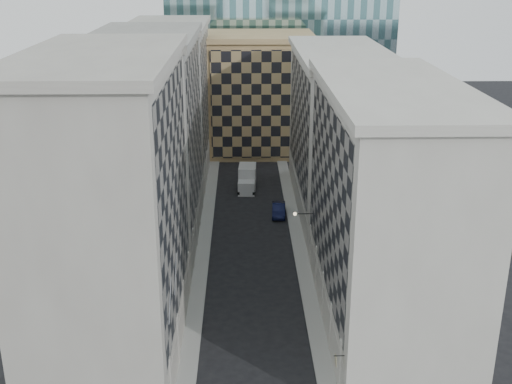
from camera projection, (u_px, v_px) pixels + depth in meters
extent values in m
cube|color=#989892|center=(204.00, 246.00, 70.41)|extent=(1.50, 100.00, 0.15)
cube|color=#989892|center=(299.00, 245.00, 70.63)|extent=(1.50, 100.00, 0.15)
cube|color=#9F998F|center=(110.00, 215.00, 48.53)|extent=(10.00, 22.00, 23.00)
cube|color=gray|center=(174.00, 196.00, 48.12)|extent=(0.25, 19.36, 18.00)
cube|color=#9F998F|center=(179.00, 327.00, 52.02)|extent=(0.45, 21.12, 3.20)
cube|color=#9F998F|center=(97.00, 57.00, 44.47)|extent=(10.80, 22.80, 0.70)
cylinder|color=#9F998F|center=(173.00, 340.00, 49.23)|extent=(0.90, 0.90, 4.40)
cylinder|color=#9F998F|center=(180.00, 304.00, 54.40)|extent=(0.90, 0.90, 4.40)
cylinder|color=#9F998F|center=(185.00, 274.00, 59.56)|extent=(0.90, 0.90, 4.40)
cube|color=gray|center=(149.00, 143.00, 69.37)|extent=(10.00, 22.00, 22.00)
cube|color=gray|center=(194.00, 129.00, 68.96)|extent=(0.25, 19.36, 17.00)
cube|color=gray|center=(196.00, 223.00, 72.69)|extent=(0.45, 21.12, 3.20)
cube|color=gray|center=(143.00, 36.00, 65.48)|extent=(10.80, 22.80, 0.70)
cylinder|color=gray|center=(189.00, 249.00, 64.73)|extent=(0.90, 0.90, 4.40)
cylinder|color=gray|center=(193.00, 227.00, 69.89)|extent=(0.90, 0.90, 4.40)
cylinder|color=gray|center=(196.00, 209.00, 75.06)|extent=(0.90, 0.90, 4.40)
cylinder|color=gray|center=(199.00, 193.00, 80.23)|extent=(0.90, 0.90, 4.40)
cube|color=#9F998F|center=(170.00, 104.00, 90.20)|extent=(10.00, 22.00, 21.00)
cube|color=gray|center=(205.00, 93.00, 89.79)|extent=(0.25, 19.36, 16.00)
cube|color=#9F998F|center=(206.00, 164.00, 93.35)|extent=(0.45, 21.12, 3.20)
cube|color=#9F998F|center=(167.00, 25.00, 86.49)|extent=(10.80, 22.80, 0.70)
cylinder|color=#9F998F|center=(202.00, 179.00, 85.39)|extent=(0.90, 0.90, 4.40)
cylinder|color=#9F998F|center=(204.00, 166.00, 90.56)|extent=(0.90, 0.90, 4.40)
cylinder|color=#9F998F|center=(206.00, 155.00, 95.73)|extent=(0.90, 0.90, 4.40)
cylinder|color=#9F998F|center=(208.00, 145.00, 100.89)|extent=(0.90, 0.90, 4.40)
cube|color=#BAB6AB|center=(386.00, 211.00, 53.27)|extent=(10.00, 26.00, 20.00)
cube|color=gray|center=(328.00, 195.00, 52.65)|extent=(0.25, 22.88, 15.00)
cube|color=#BAB6AB|center=(325.00, 301.00, 56.04)|extent=(0.45, 24.96, 3.20)
cube|color=#BAB6AB|center=(395.00, 88.00, 49.72)|extent=(10.80, 26.80, 0.70)
cylinder|color=#BAB6AB|center=(345.00, 366.00, 46.07)|extent=(0.90, 0.90, 4.40)
cylinder|color=#BAB6AB|center=(335.00, 327.00, 50.95)|extent=(0.90, 0.90, 4.40)
cylinder|color=#BAB6AB|center=(327.00, 295.00, 55.84)|extent=(0.90, 0.90, 4.40)
cylinder|color=#BAB6AB|center=(320.00, 268.00, 60.72)|extent=(0.90, 0.90, 4.40)
cylinder|color=#BAB6AB|center=(314.00, 245.00, 65.61)|extent=(0.90, 0.90, 4.40)
cube|color=#BAB6AB|center=(339.00, 134.00, 78.80)|extent=(10.00, 28.00, 19.00)
cube|color=gray|center=(300.00, 122.00, 78.18)|extent=(0.25, 24.64, 14.00)
cube|color=#BAB6AB|center=(299.00, 194.00, 81.40)|extent=(0.45, 26.88, 3.20)
cube|color=#BAB6AB|center=(343.00, 53.00, 75.43)|extent=(10.80, 28.80, 0.70)
cube|color=tan|center=(260.00, 96.00, 103.20)|extent=(16.00, 14.00, 18.00)
cube|color=tan|center=(261.00, 105.00, 96.53)|extent=(15.20, 0.25, 16.50)
cube|color=tan|center=(260.00, 36.00, 99.98)|extent=(16.80, 14.80, 0.80)
cube|color=#312B26|center=(247.00, 52.00, 114.60)|extent=(6.00, 6.00, 28.00)
cylinder|color=gray|center=(170.00, 301.00, 43.26)|extent=(0.10, 2.33, 2.33)
cylinder|color=gray|center=(176.00, 274.00, 47.02)|extent=(0.10, 2.33, 2.33)
cylinder|color=black|center=(304.00, 214.00, 62.90)|extent=(1.80, 0.08, 0.08)
sphere|color=#FFE5B2|center=(295.00, 214.00, 62.88)|extent=(0.36, 0.36, 0.36)
cube|color=silver|center=(246.00, 187.00, 85.94)|extent=(2.35, 2.54, 1.82)
cube|color=silver|center=(247.00, 176.00, 88.18)|extent=(2.52, 3.76, 3.13)
cylinder|color=black|center=(239.00, 193.00, 85.37)|extent=(0.35, 0.92, 0.91)
cylinder|color=black|center=(254.00, 193.00, 85.30)|extent=(0.35, 0.92, 0.91)
cylinder|color=black|center=(241.00, 181.00, 89.73)|extent=(0.35, 0.92, 0.91)
cylinder|color=black|center=(255.00, 181.00, 89.66)|extent=(0.35, 0.92, 0.91)
imported|color=#0E1335|center=(279.00, 210.00, 78.71)|extent=(1.83, 4.62, 1.50)
cylinder|color=black|center=(339.00, 356.00, 43.87)|extent=(0.75, 0.07, 0.06)
cube|color=#B8AE87|center=(336.00, 360.00, 44.00)|extent=(0.07, 0.65, 0.65)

